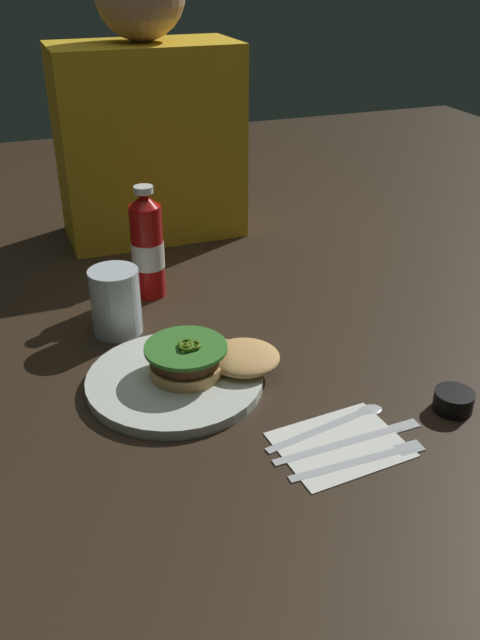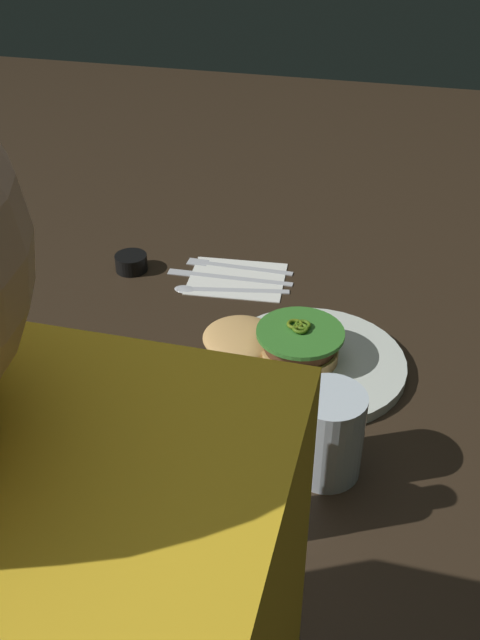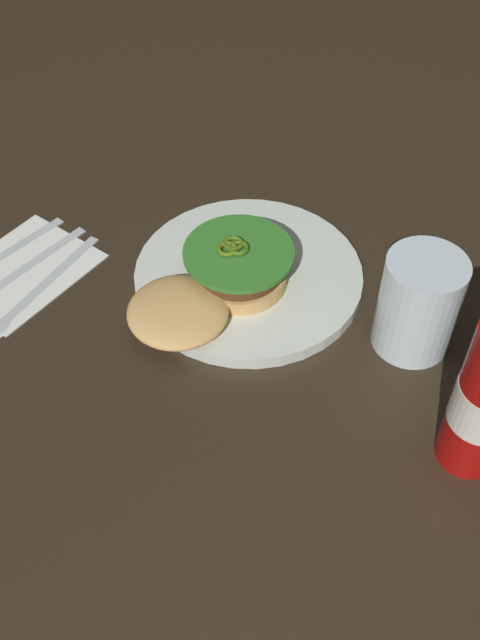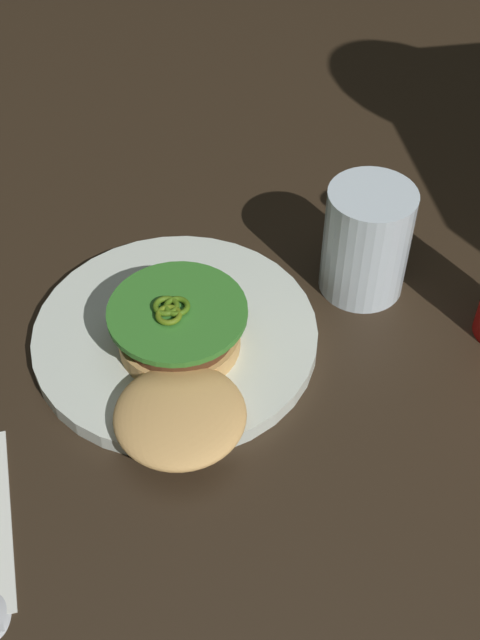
{
  "view_description": "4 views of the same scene",
  "coord_description": "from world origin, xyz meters",
  "px_view_note": "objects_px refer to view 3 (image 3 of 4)",
  "views": [
    {
      "loc": [
        -0.27,
        -0.87,
        0.57
      ],
      "look_at": [
        0.03,
        -0.06,
        0.09
      ],
      "focal_mm": 38.05,
      "sensor_mm": 36.0,
      "label": 1
    },
    {
      "loc": [
        -0.17,
        0.73,
        0.62
      ],
      "look_at": [
        0.04,
        -0.06,
        0.07
      ],
      "focal_mm": 39.81,
      "sensor_mm": 36.0,
      "label": 2
    },
    {
      "loc": [
        0.38,
        0.33,
        0.59
      ],
      "look_at": [
        0.02,
        0.0,
        0.05
      ],
      "focal_mm": 40.86,
      "sensor_mm": 36.0,
      "label": 3
    },
    {
      "loc": [
        0.43,
        -0.08,
        0.55
      ],
      "look_at": [
        -0.02,
        -0.01,
        0.07
      ],
      "focal_mm": 44.96,
      "sensor_mm": 36.0,
      "label": 4
    }
  ],
  "objects_px": {
    "burger_sandwich": "(217,282)",
    "napkin": "(22,271)",
    "water_glass": "(418,304)",
    "dinner_plate": "(249,276)",
    "butter_knife": "(3,281)",
    "spoon_utensil": "(27,298)"
  },
  "relations": [
    {
      "from": "burger_sandwich",
      "to": "napkin",
      "type": "bearing_deg",
      "value": -61.38
    },
    {
      "from": "water_glass",
      "to": "dinner_plate",
      "type": "bearing_deg",
      "value": -76.05
    },
    {
      "from": "burger_sandwich",
      "to": "napkin",
      "type": "height_order",
      "value": "burger_sandwich"
    },
    {
      "from": "butter_knife",
      "to": "spoon_utensil",
      "type": "bearing_deg",
      "value": 92.04
    },
    {
      "from": "burger_sandwich",
      "to": "water_glass",
      "type": "xyz_separation_m",
      "value": [
        -0.1,
        0.19,
        0.02
      ]
    },
    {
      "from": "burger_sandwich",
      "to": "spoon_utensil",
      "type": "xyz_separation_m",
      "value": [
        0.14,
        -0.16,
        -0.03
      ]
    },
    {
      "from": "water_glass",
      "to": "butter_knife",
      "type": "distance_m",
      "value": 0.46
    },
    {
      "from": "butter_knife",
      "to": "spoon_utensil",
      "type": "xyz_separation_m",
      "value": [
        -0.0,
        0.04,
        0.0
      ]
    },
    {
      "from": "napkin",
      "to": "dinner_plate",
      "type": "bearing_deg",
      "value": 128.36
    },
    {
      "from": "water_glass",
      "to": "spoon_utensil",
      "type": "distance_m",
      "value": 0.43
    },
    {
      "from": "spoon_utensil",
      "to": "water_glass",
      "type": "bearing_deg",
      "value": 123.9
    },
    {
      "from": "butter_knife",
      "to": "water_glass",
      "type": "bearing_deg",
      "value": 121.11
    },
    {
      "from": "water_glass",
      "to": "napkin",
      "type": "height_order",
      "value": "water_glass"
    },
    {
      "from": "dinner_plate",
      "to": "spoon_utensil",
      "type": "bearing_deg",
      "value": -40.85
    },
    {
      "from": "burger_sandwich",
      "to": "butter_knife",
      "type": "xyz_separation_m",
      "value": [
        0.14,
        -0.21,
        -0.03
      ]
    },
    {
      "from": "burger_sandwich",
      "to": "spoon_utensil",
      "type": "relative_size",
      "value": 1.07
    },
    {
      "from": "dinner_plate",
      "to": "water_glass",
      "type": "bearing_deg",
      "value": 103.95
    },
    {
      "from": "water_glass",
      "to": "napkin",
      "type": "distance_m",
      "value": 0.45
    },
    {
      "from": "dinner_plate",
      "to": "spoon_utensil",
      "type": "distance_m",
      "value": 0.25
    },
    {
      "from": "burger_sandwich",
      "to": "water_glass",
      "type": "relative_size",
      "value": 1.8
    },
    {
      "from": "dinner_plate",
      "to": "burger_sandwich",
      "type": "height_order",
      "value": "burger_sandwich"
    },
    {
      "from": "dinner_plate",
      "to": "napkin",
      "type": "distance_m",
      "value": 0.27
    }
  ]
}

